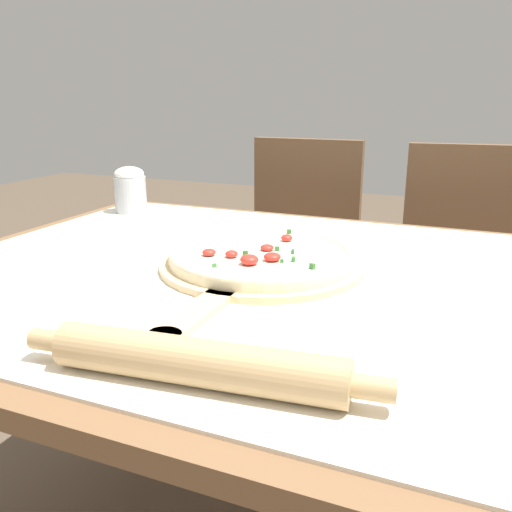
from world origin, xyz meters
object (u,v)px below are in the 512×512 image
pizza (262,254)px  rolling_pin (198,362)px  pizza_peel (258,267)px  chair_left (298,253)px  chair_right (462,272)px  flour_cup (130,189)px

pizza → rolling_pin: rolling_pin is taller
pizza_peel → chair_left: chair_left is taller
chair_right → flour_cup: size_ratio=7.45×
chair_right → rolling_pin: bearing=-107.6°
rolling_pin → flour_cup: bearing=129.5°
chair_right → chair_left: bearing=173.4°
chair_left → flour_cup: chair_left is taller
rolling_pin → chair_right: 1.28m
chair_left → rolling_pin: bearing=-77.7°
chair_left → chair_right: (0.53, -0.00, 0.00)m
rolling_pin → flour_cup: 0.94m
chair_right → flour_cup: (-0.84, -0.51, 0.28)m
rolling_pin → pizza_peel: bearing=103.0°
pizza → flour_cup: (-0.51, 0.31, 0.04)m
chair_left → chair_right: size_ratio=1.00×
pizza_peel → chair_left: bearing=103.4°
pizza → chair_right: 0.92m
pizza_peel → pizza: bearing=89.9°
chair_left → flour_cup: 0.66m
chair_left → flour_cup: bearing=-121.8°
pizza_peel → chair_right: 0.93m
pizza → chair_left: size_ratio=0.38×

